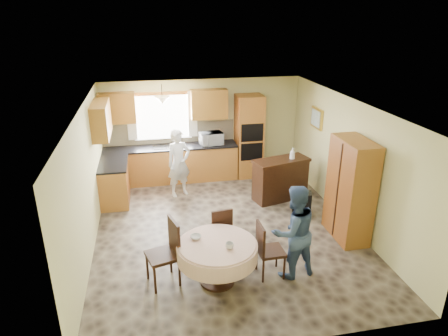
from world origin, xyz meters
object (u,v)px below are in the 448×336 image
at_px(cupboard, 350,190).
at_px(chair_back, 220,228).
at_px(chair_left, 167,249).
at_px(chair_right, 266,247).
at_px(person_sink, 179,163).
at_px(oven_tower, 249,136).
at_px(person_dining, 294,232).
at_px(dining_table, 217,252).
at_px(sideboard, 280,180).

relative_size(cupboard, chair_back, 2.12).
relative_size(cupboard, chair_left, 1.80).
bearing_deg(chair_right, person_sink, 16.33).
xyz_separation_m(chair_left, chair_right, (1.57, -0.15, -0.07)).
height_order(cupboard, chair_right, cupboard).
height_order(oven_tower, chair_left, oven_tower).
distance_m(cupboard, chair_right, 2.11).
height_order(cupboard, chair_left, cupboard).
bearing_deg(cupboard, chair_left, -167.92).
height_order(cupboard, person_dining, cupboard).
xyz_separation_m(dining_table, person_sink, (-0.28, 3.39, 0.24)).
relative_size(dining_table, chair_back, 1.38).
bearing_deg(sideboard, cupboard, -82.44).
bearing_deg(sideboard, chair_back, -146.41).
distance_m(sideboard, dining_table, 3.35).
height_order(person_sink, person_dining, person_sink).
relative_size(oven_tower, chair_left, 1.97).
xyz_separation_m(sideboard, cupboard, (0.72, -1.81, 0.51)).
relative_size(cupboard, person_dining, 1.22).
distance_m(cupboard, person_sink, 3.86).
xyz_separation_m(cupboard, chair_right, (-1.87, -0.89, -0.44)).
bearing_deg(sideboard, person_sink, 149.29).
xyz_separation_m(cupboard, dining_table, (-2.68, -0.91, -0.41)).
height_order(oven_tower, sideboard, oven_tower).
distance_m(sideboard, chair_back, 2.61).
bearing_deg(cupboard, oven_tower, 107.75).
xyz_separation_m(dining_table, chair_left, (-0.76, 0.18, 0.04)).
xyz_separation_m(dining_table, chair_back, (0.20, 0.79, -0.05)).
relative_size(sideboard, person_sink, 0.80).
relative_size(dining_table, chair_left, 1.17).
xyz_separation_m(chair_left, chair_back, (0.96, 0.61, -0.09)).
height_order(chair_back, chair_right, chair_right).
relative_size(chair_left, person_dining, 0.68).
distance_m(chair_right, person_dining, 0.50).
relative_size(oven_tower, dining_table, 1.68).
bearing_deg(chair_back, person_sink, -86.81).
relative_size(oven_tower, chair_right, 2.23).
bearing_deg(person_dining, chair_right, -18.01).
height_order(chair_back, person_dining, person_dining).
xyz_separation_m(sideboard, chair_back, (-1.76, -1.93, 0.05)).
bearing_deg(sideboard, chair_right, -127.19).
xyz_separation_m(oven_tower, cupboard, (1.07, -3.34, -0.09)).
bearing_deg(sideboard, person_dining, -118.91).
distance_m(sideboard, chair_right, 2.93).
relative_size(cupboard, dining_table, 1.53).
bearing_deg(person_sink, sideboard, -39.33).
relative_size(dining_table, person_sink, 0.80).
relative_size(sideboard, dining_table, 1.01).
bearing_deg(chair_left, oven_tower, 134.10).
height_order(sideboard, dining_table, sideboard).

